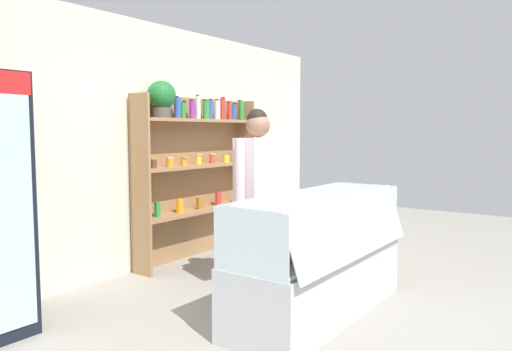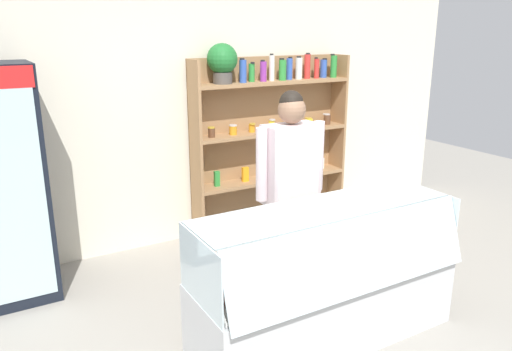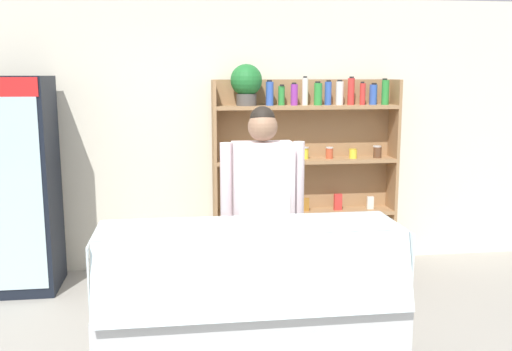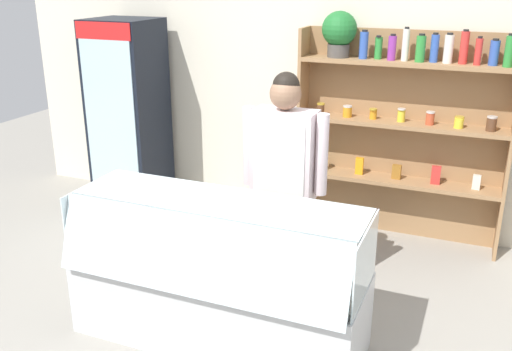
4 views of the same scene
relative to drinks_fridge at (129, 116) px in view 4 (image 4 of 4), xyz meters
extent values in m
plane|color=gray|center=(1.97, -1.77, -0.97)|extent=(12.00, 12.00, 0.00)
cube|color=silver|center=(1.97, 0.47, 0.38)|extent=(6.80, 0.10, 2.70)
cube|color=black|center=(0.00, 0.01, 0.00)|extent=(0.65, 0.61, 1.95)
cube|color=silver|center=(0.00, -0.30, 0.00)|extent=(0.57, 0.01, 1.75)
cube|color=red|center=(0.00, -0.31, 0.88)|extent=(0.61, 0.01, 0.16)
cylinder|color=purple|center=(-0.18, -0.24, -0.62)|extent=(0.06, 0.06, 0.20)
cylinder|color=orange|center=(0.00, -0.24, -0.64)|extent=(0.07, 0.07, 0.17)
cylinder|color=#9E6623|center=(0.18, -0.24, -0.61)|extent=(0.06, 0.06, 0.22)
cylinder|color=#3356B2|center=(-0.18, -0.24, -0.11)|extent=(0.06, 0.06, 0.19)
cylinder|color=#2D8C38|center=(0.00, -0.24, -0.14)|extent=(0.07, 0.07, 0.14)
cylinder|color=purple|center=(0.18, -0.24, -0.13)|extent=(0.07, 0.07, 0.15)
cylinder|color=silver|center=(-0.18, -0.24, 0.39)|extent=(0.05, 0.05, 0.17)
cylinder|color=silver|center=(0.00, -0.24, 0.38)|extent=(0.07, 0.07, 0.15)
cylinder|color=#9E6623|center=(0.18, -0.24, 0.39)|extent=(0.06, 0.06, 0.16)
cube|color=#9E754C|center=(2.71, 0.37, -0.02)|extent=(1.85, 0.02, 1.91)
cube|color=#9E754C|center=(1.79, 0.23, -0.02)|extent=(0.03, 0.28, 1.91)
cube|color=#9E754C|center=(3.62, 0.23, -0.02)|extent=(0.03, 0.28, 1.91)
cube|color=#9E754C|center=(2.71, 0.23, -0.40)|extent=(1.79, 0.28, 0.04)
cube|color=#9E754C|center=(2.71, 0.23, 0.13)|extent=(1.79, 0.28, 0.04)
cube|color=#9E754C|center=(2.71, 0.23, 0.67)|extent=(1.79, 0.28, 0.04)
cylinder|color=#4C4742|center=(2.11, 0.23, 0.74)|extent=(0.19, 0.19, 0.11)
sphere|color=#206D2D|center=(2.11, 0.23, 0.93)|extent=(0.31, 0.31, 0.31)
cylinder|color=#3356B2|center=(2.34, 0.22, 0.80)|extent=(0.07, 0.07, 0.23)
cylinder|color=black|center=(2.34, 0.23, 0.92)|extent=(0.05, 0.05, 0.02)
cylinder|color=#2D8C38|center=(2.46, 0.25, 0.78)|extent=(0.06, 0.06, 0.19)
cylinder|color=black|center=(2.46, 0.23, 0.88)|extent=(0.04, 0.04, 0.02)
cylinder|color=purple|center=(2.58, 0.22, 0.79)|extent=(0.07, 0.07, 0.20)
cylinder|color=black|center=(2.58, 0.23, 0.90)|extent=(0.05, 0.05, 0.02)
cylinder|color=silver|center=(2.69, 0.23, 0.82)|extent=(0.06, 0.06, 0.27)
cylinder|color=black|center=(2.69, 0.23, 0.96)|extent=(0.04, 0.04, 0.02)
cylinder|color=#2D8C38|center=(2.81, 0.21, 0.79)|extent=(0.08, 0.08, 0.22)
cylinder|color=black|center=(2.81, 0.23, 0.91)|extent=(0.05, 0.05, 0.02)
cylinder|color=#3356B2|center=(2.92, 0.24, 0.80)|extent=(0.07, 0.07, 0.23)
cylinder|color=black|center=(2.92, 0.23, 0.92)|extent=(0.04, 0.04, 0.02)
cylinder|color=silver|center=(3.04, 0.23, 0.80)|extent=(0.08, 0.08, 0.23)
cylinder|color=black|center=(3.04, 0.23, 0.92)|extent=(0.05, 0.05, 0.02)
cylinder|color=red|center=(3.16, 0.24, 0.82)|extent=(0.07, 0.07, 0.26)
cylinder|color=black|center=(3.16, 0.23, 0.96)|extent=(0.04, 0.04, 0.02)
cylinder|color=red|center=(3.27, 0.22, 0.79)|extent=(0.06, 0.06, 0.21)
cylinder|color=black|center=(3.27, 0.23, 0.91)|extent=(0.04, 0.04, 0.02)
cylinder|color=#3356B2|center=(3.39, 0.25, 0.79)|extent=(0.08, 0.08, 0.20)
cylinder|color=black|center=(3.39, 0.23, 0.89)|extent=(0.05, 0.05, 0.02)
cylinder|color=#2D8C38|center=(3.50, 0.20, 0.81)|extent=(0.07, 0.07, 0.24)
cylinder|color=black|center=(3.50, 0.23, 0.94)|extent=(0.05, 0.05, 0.02)
cylinder|color=brown|center=(1.97, 0.22, 0.20)|extent=(0.07, 0.07, 0.09)
cylinder|color=gold|center=(1.97, 0.23, 0.25)|extent=(0.07, 0.07, 0.01)
cylinder|color=orange|center=(2.22, 0.23, 0.20)|extent=(0.08, 0.08, 0.09)
cylinder|color=silver|center=(2.22, 0.23, 0.25)|extent=(0.08, 0.08, 0.01)
cylinder|color=orange|center=(2.45, 0.25, 0.20)|extent=(0.06, 0.06, 0.09)
cylinder|color=gold|center=(2.45, 0.23, 0.25)|extent=(0.07, 0.07, 0.01)
cylinder|color=yellow|center=(2.70, 0.24, 0.21)|extent=(0.07, 0.07, 0.11)
cylinder|color=silver|center=(2.70, 0.23, 0.27)|extent=(0.07, 0.07, 0.01)
cylinder|color=#BF4C2D|center=(2.95, 0.23, 0.20)|extent=(0.07, 0.07, 0.10)
cylinder|color=silver|center=(2.95, 0.23, 0.26)|extent=(0.07, 0.07, 0.01)
cylinder|color=yellow|center=(3.19, 0.21, 0.19)|extent=(0.08, 0.08, 0.08)
cylinder|color=gold|center=(3.19, 0.23, 0.24)|extent=(0.08, 0.08, 0.01)
cylinder|color=brown|center=(3.44, 0.21, 0.21)|extent=(0.08, 0.08, 0.11)
cylinder|color=silver|center=(3.44, 0.23, 0.27)|extent=(0.08, 0.08, 0.01)
cube|color=#2D8C38|center=(2.02, 0.23, -0.30)|extent=(0.06, 0.04, 0.16)
cube|color=orange|center=(2.36, 0.23, -0.30)|extent=(0.07, 0.04, 0.16)
cube|color=#9E6623|center=(2.71, 0.23, -0.32)|extent=(0.08, 0.05, 0.13)
cube|color=red|center=(3.05, 0.23, -0.30)|extent=(0.08, 0.04, 0.17)
cube|color=silver|center=(3.39, 0.23, -0.32)|extent=(0.07, 0.05, 0.13)
cube|color=silver|center=(1.89, -1.80, -0.70)|extent=(1.95, 0.65, 0.55)
cube|color=white|center=(1.89, -1.80, -0.40)|extent=(1.89, 0.59, 0.03)
cube|color=silver|center=(1.89, -2.11, -0.20)|extent=(1.91, 0.16, 0.47)
cube|color=silver|center=(1.89, -1.75, 0.03)|extent=(1.91, 0.49, 0.01)
cube|color=silver|center=(0.92, -1.80, -0.20)|extent=(0.01, 0.61, 0.45)
cube|color=silver|center=(2.85, -1.80, -0.20)|extent=(0.01, 0.61, 0.45)
cube|color=beige|center=(1.13, -1.73, -0.36)|extent=(0.16, 0.11, 0.06)
cube|color=white|center=(1.13, -1.92, -0.36)|extent=(0.05, 0.03, 0.02)
cube|color=tan|center=(1.43, -1.73, -0.36)|extent=(0.16, 0.14, 0.06)
cube|color=white|center=(1.43, -1.92, -0.36)|extent=(0.05, 0.03, 0.02)
cube|color=tan|center=(1.74, -1.73, -0.36)|extent=(0.16, 0.14, 0.05)
cube|color=white|center=(1.74, -1.92, -0.36)|extent=(0.05, 0.03, 0.02)
cube|color=tan|center=(2.04, -1.73, -0.36)|extent=(0.16, 0.12, 0.05)
cube|color=white|center=(2.04, -1.92, -0.36)|extent=(0.05, 0.03, 0.02)
cube|color=tan|center=(2.35, -1.73, -0.36)|extent=(0.17, 0.13, 0.05)
cube|color=white|center=(2.35, -1.92, -0.36)|extent=(0.05, 0.03, 0.02)
cube|color=tan|center=(2.65, -1.73, -0.36)|extent=(0.17, 0.11, 0.05)
cube|color=white|center=(2.65, -1.92, -0.36)|extent=(0.05, 0.03, 0.02)
cylinder|color=#A35B4C|center=(1.09, -1.90, -0.31)|extent=(0.18, 0.17, 0.15)
cylinder|color=tan|center=(1.31, -1.90, -0.32)|extent=(0.18, 0.17, 0.14)
cylinder|color=#A35B4C|center=(1.53, -1.90, -0.33)|extent=(0.20, 0.15, 0.12)
cylinder|color=white|center=(2.38, -1.88, -0.28)|extent=(0.07, 0.07, 0.21)
cylinder|color=white|center=(2.48, -1.88, -0.28)|extent=(0.07, 0.07, 0.22)
cylinder|color=#2D2D38|center=(1.98, -1.06, -0.57)|extent=(0.13, 0.13, 0.80)
cylinder|color=#2D2D38|center=(2.18, -1.06, -0.57)|extent=(0.13, 0.13, 0.80)
cube|color=silver|center=(2.08, -1.06, 0.15)|extent=(0.46, 0.24, 0.66)
cube|color=white|center=(2.08, -1.18, -0.20)|extent=(0.38, 0.01, 1.23)
cylinder|color=silver|center=(1.80, -1.06, 0.19)|extent=(0.09, 0.09, 0.59)
cylinder|color=silver|center=(2.36, -1.06, 0.19)|extent=(0.09, 0.09, 0.59)
sphere|color=#8C664C|center=(2.08, -1.06, 0.60)|extent=(0.23, 0.23, 0.23)
sphere|color=black|center=(2.08, -1.05, 0.66)|extent=(0.19, 0.19, 0.19)
camera|label=1|loc=(-1.71, -3.72, 0.55)|focal=35.00mm
camera|label=2|loc=(-0.15, -4.32, 1.22)|focal=35.00mm
camera|label=3|loc=(1.45, -5.28, 0.99)|focal=40.00mm
camera|label=4|loc=(3.39, -4.77, 1.41)|focal=40.00mm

